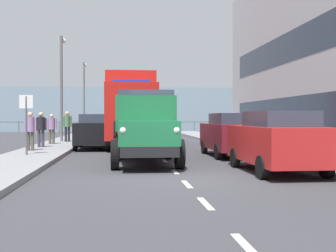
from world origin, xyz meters
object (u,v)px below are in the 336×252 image
Objects in this scene: pedestrian_with_bag at (30,128)px; truck_vintage_green at (145,129)px; car_red_kerbside_near at (277,141)px; pedestrian_in_dark_coat at (41,127)px; pedestrian_by_lamp at (67,124)px; lorry_cargo_red at (130,108)px; pedestrian_strolling at (52,126)px; lamp_post_far at (84,91)px; street_sign at (26,114)px; car_black_oppositeside_0 at (96,131)px; car_maroon_kerbside_1 at (231,134)px; lamp_post_promenade at (62,78)px.

truck_vintage_green is at bearing 135.54° from pedestrian_with_bag.
car_red_kerbside_near is 10.79m from pedestrian_with_bag.
pedestrian_by_lamp is (-0.64, -4.60, 0.07)m from pedestrian_in_dark_coat.
lorry_cargo_red is 4.35m from pedestrian_strolling.
truck_vintage_green is at bearing 124.61° from pedestrian_in_dark_coat.
lamp_post_far is at bearing -91.21° from pedestrian_with_bag.
lorry_cargo_red is at bearing -123.02° from street_sign.
pedestrian_with_bag is at bearing 84.28° from pedestrian_by_lamp.
lorry_cargo_red is 5.98m from pedestrian_with_bag.
car_black_oppositeside_0 is at bearing 116.12° from pedestrian_by_lamp.
lamp_post_far is (0.25, -13.53, 2.77)m from pedestrian_by_lamp.
pedestrian_strolling is at bearing -39.07° from car_maroon_kerbside_1.
car_red_kerbside_near is (-3.92, 11.00, -1.18)m from lorry_cargo_red.
car_red_kerbside_near is 14.15m from pedestrian_strolling.
lamp_post_promenade is at bearing -49.59° from car_maroon_kerbside_1.
lamp_post_far reaches higher than truck_vintage_green.
lamp_post_far reaches higher than pedestrian_in_dark_coat.
lamp_post_promenade is 9.77m from street_sign.
lamp_post_far is at bearing -91.23° from pedestrian_in_dark_coat.
pedestrian_by_lamp is 8.87m from street_sign.
truck_vintage_green reaches higher than car_maroon_kerbside_1.
lamp_post_far reaches higher than pedestrian_by_lamp.
lamp_post_far is (7.81, -22.22, 3.08)m from car_maroon_kerbside_1.
truck_vintage_green is at bearing 99.68° from lamp_post_far.
lamp_post_far reaches higher than lamp_post_promenade.
pedestrian_strolling is 6.77m from street_sign.
pedestrian_by_lamp is (-0.67, -6.72, 0.09)m from pedestrian_with_bag.
pedestrian_by_lamp is 0.28× the size of lamp_post_far.
lamp_post_far reaches higher than pedestrian_strolling.
lamp_post_promenade reaches higher than pedestrian_with_bag.
pedestrian_with_bag is (2.57, 2.86, 0.22)m from car_black_oppositeside_0.
pedestrian_with_bag is at bearing 88.79° from lamp_post_far.
street_sign is at bearing 1.16° from car_maroon_kerbside_1.
street_sign is at bearing 87.68° from pedestrian_by_lamp.
lorry_cargo_red is at bearing -136.96° from pedestrian_with_bag.
truck_vintage_green reaches higher than car_black_oppositeside_0.
pedestrian_in_dark_coat is 1.04× the size of pedestrian_strolling.
street_sign reaches higher than car_maroon_kerbside_1.
pedestrian_in_dark_coat is 0.26× the size of lamp_post_far.
pedestrian_by_lamp is at bearing -104.68° from pedestrian_strolling.
lamp_post_promenade is at bearing -92.59° from pedestrian_in_dark_coat.
car_black_oppositeside_0 is at bearing -163.96° from pedestrian_in_dark_coat.
lamp_post_far is at bearing -91.11° from pedestrian_strolling.
lamp_post_far reaches higher than car_red_kerbside_near.
truck_vintage_green is 3.40× the size of pedestrian_in_dark_coat.
truck_vintage_green is at bearing 92.32° from lorry_cargo_red.
car_red_kerbside_near is (-3.57, 2.40, -0.28)m from truck_vintage_green.
pedestrian_in_dark_coat is at bearing -47.98° from car_red_kerbside_near.
car_maroon_kerbside_1 is 12.65m from lamp_post_promenade.
car_maroon_kerbside_1 is (-3.92, 5.99, -1.18)m from lorry_cargo_red.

